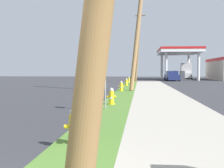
# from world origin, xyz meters

# --- Properties ---
(fire_hydrant_nearest) EXTENTS (0.42, 0.38, 0.74)m
(fire_hydrant_nearest) POSITION_xyz_m (0.44, 3.50, 0.45)
(fire_hydrant_nearest) COLOR yellow
(fire_hydrant_nearest) RESTS_ON grass_verge
(fire_hydrant_second) EXTENTS (0.42, 0.38, 0.74)m
(fire_hydrant_second) POSITION_xyz_m (0.53, 10.74, 0.45)
(fire_hydrant_second) COLOR yellow
(fire_hydrant_second) RESTS_ON grass_verge
(fire_hydrant_third) EXTENTS (0.42, 0.37, 0.74)m
(fire_hydrant_third) POSITION_xyz_m (0.41, 19.57, 0.45)
(fire_hydrant_third) COLOR yellow
(fire_hydrant_third) RESTS_ON grass_verge
(fire_hydrant_fourth) EXTENTS (0.42, 0.37, 0.74)m
(fire_hydrant_fourth) POSITION_xyz_m (0.44, 27.64, 0.45)
(fire_hydrant_fourth) COLOR yellow
(fire_hydrant_fourth) RESTS_ON grass_verge
(fire_hydrant_fifth) EXTENTS (0.42, 0.38, 0.74)m
(fire_hydrant_fifth) POSITION_xyz_m (0.38, 35.36, 0.45)
(fire_hydrant_fifth) COLOR yellow
(fire_hydrant_fifth) RESTS_ON grass_verge
(utility_pole_midground) EXTENTS (1.77, 1.94, 10.30)m
(utility_pole_midground) POSITION_xyz_m (1.66, 20.54, 5.36)
(utility_pole_midground) COLOR #937047
(utility_pole_midground) RESTS_ON grass_verge
(utility_pole_background) EXTENTS (1.54, 0.50, 9.74)m
(utility_pole_background) POSITION_xyz_m (1.47, 39.45, 5.08)
(utility_pole_background) COLOR brown
(utility_pole_background) RESTS_ON grass_verge
(street_sign_post) EXTENTS (0.05, 0.36, 2.12)m
(street_sign_post) POSITION_xyz_m (0.44, 9.14, 1.63)
(street_sign_post) COLOR gray
(street_sign_post) RESTS_ON grass_verge
(gas_station_canopy) EXTENTS (16.35, 13.13, 5.54)m
(gas_station_canopy) POSITION_xyz_m (16.35, 52.69, 2.49)
(gas_station_canopy) COLOR silver
(gas_station_canopy) RESTS_ON ground
(car_navy_by_near_pump) EXTENTS (2.17, 4.60, 1.57)m
(car_navy_by_near_pump) POSITION_xyz_m (6.84, 45.65, 0.72)
(car_navy_by_near_pump) COLOR navy
(car_navy_by_near_pump) RESTS_ON ground
(truck_white_at_forecourt) EXTENTS (2.58, 6.54, 3.11)m
(truck_white_at_forecourt) POSITION_xyz_m (11.06, 59.78, 1.49)
(truck_white_at_forecourt) COLOR white
(truck_white_at_forecourt) RESTS_ON ground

